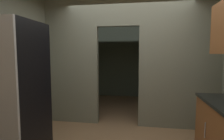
{
  "coord_description": "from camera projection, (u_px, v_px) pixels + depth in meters",
  "views": [
    {
      "loc": [
        0.28,
        -2.46,
        1.52
      ],
      "look_at": [
        -0.17,
        0.29,
        1.26
      ],
      "focal_mm": 29.09,
      "sensor_mm": 36.0,
      "label": 1
    }
  ],
  "objects": [
    {
      "name": "refrigerator",
      "position": [
        6.0,
        99.0,
        2.26
      ],
      "size": [
        0.83,
        0.73,
        1.9
      ],
      "color": "black",
      "rests_on": "ground"
    },
    {
      "name": "kitchen_partition",
      "position": [
        130.0,
        54.0,
        3.72
      ],
      "size": [
        3.57,
        0.12,
        2.83
      ],
      "color": "gray",
      "rests_on": "ground"
    },
    {
      "name": "adjoining_room_shell",
      "position": [
        133.0,
        56.0,
        5.53
      ],
      "size": [
        3.57,
        2.64,
        2.83
      ],
      "color": "slate",
      "rests_on": "ground"
    }
  ]
}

